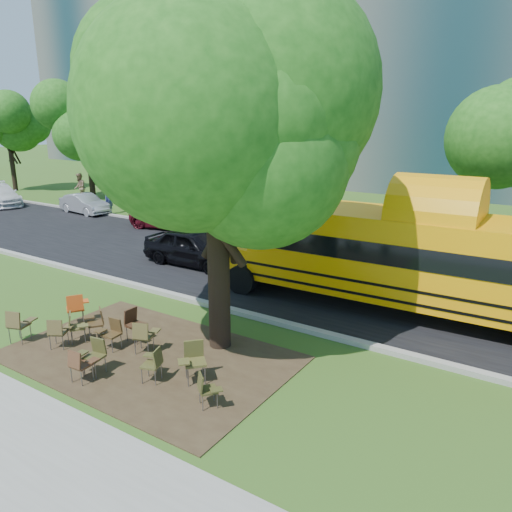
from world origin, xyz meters
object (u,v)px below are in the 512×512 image
Objects in this scene: school_bus at (428,260)px; chair_9 at (97,320)px; chair_10 at (134,322)px; bg_car_red at (177,216)px; chair_5 at (94,353)px; chair_6 at (154,361)px; chair_12 at (193,357)px; bg_car_white at (0,195)px; pedestrian_a at (109,200)px; chair_1 at (75,325)px; pedestrian_b at (80,187)px; chair_2 at (58,330)px; main_tree at (216,140)px; chair_3 at (112,331)px; chair_11 at (144,334)px; chair_7 at (206,387)px; chair_4 at (80,363)px; black_car at (194,247)px; bg_car_silver at (85,204)px; chair_8 at (76,306)px; chair_0 at (18,323)px.

school_bus is 14.60× the size of chair_9.
chair_10 is 0.18× the size of bg_car_red.
chair_6 is at bearing -170.88° from chair_5.
chair_12 is (-3.26, -6.72, -1.16)m from school_bus.
pedestrian_a reaches higher than bg_car_white.
chair_1 is 23.32m from pedestrian_b.
chair_6 is (3.21, 0.14, -0.01)m from chair_2.
chair_6 is (-0.14, -2.27, -4.74)m from main_tree.
chair_6 reaches higher than chair_3.
chair_3 is 0.43× the size of pedestrian_b.
bg_car_white is (-23.36, 10.00, 0.16)m from chair_11.
chair_7 is at bearing -109.52° from school_bus.
chair_11 is 19.18m from pedestrian_a.
bg_car_white is (-21.39, 10.54, 0.17)m from chair_1.
school_bus is at bearing -77.90° from bg_car_white.
main_tree is at bearing 11.33° from pedestrian_b.
chair_5 is (-0.10, 0.48, 0.02)m from chair_4.
chair_6 is at bearing -150.71° from bg_car_red.
chair_4 is 9.25m from black_car.
bg_car_silver is at bearing -47.00° from chair_5.
chair_12 is at bearing 40.31° from chair_1.
chair_10 is at bearing -154.05° from black_car.
main_tree reaches higher than chair_7.
chair_2 is (-7.21, -7.38, -1.23)m from school_bus.
chair_1 is at bearing 173.50° from chair_11.
chair_8 is at bearing 94.08° from chair_2.
black_car is at bearing 72.99° from chair_2.
school_bus is at bearing 24.92° from pedestrian_b.
chair_12 is (3.95, 0.65, 0.07)m from chair_2.
chair_4 is (-5.32, -8.18, -1.24)m from school_bus.
bg_car_silver is (-12.43, 4.60, -0.13)m from black_car.
chair_12 reaches higher than chair_10.
chair_4 is at bearing 2.52° from chair_1.
chair_4 is (3.07, -0.45, -0.06)m from chair_0.
bg_car_red is at bearing -21.67° from chair_9.
chair_12 is (3.87, 0.19, 0.07)m from chair_1.
chair_0 is at bearing -158.05° from chair_8.
school_bus reaches higher than chair_1.
chair_0 reaches higher than chair_1.
chair_9 is (-1.57, 1.78, 0.02)m from chair_4.
bg_car_white is at bearing -168.75° from chair_1.
chair_3 is at bearing -10.13° from chair_10.
chair_3 is 7.53m from black_car.
chair_7 is 0.90× the size of chair_9.
chair_2 is 2.27m from chair_11.
black_car reaches higher than chair_0.
chair_7 is at bearing -117.33° from bg_car_silver.
black_car is at bearing 42.65° from chair_8.
bg_car_red reaches higher than chair_10.
chair_0 is at bearing -53.45° from chair_10.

